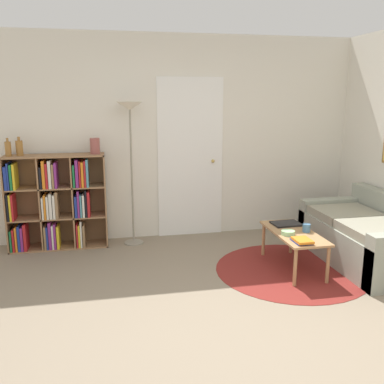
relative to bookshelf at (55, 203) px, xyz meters
name	(u,v)px	position (x,y,z in m)	size (l,w,h in m)	color
ground_plane	(242,339)	(1.60, -2.45, -0.57)	(14.00, 14.00, 0.00)	gray
wall_back	(181,139)	(1.61, 0.21, 0.72)	(7.61, 0.11, 2.60)	silver
rug	(291,270)	(2.54, -1.27, -0.56)	(1.62, 1.62, 0.01)	maroon
bookshelf	(55,203)	(0.00, 0.00, 0.00)	(1.17, 0.34, 1.15)	#936B47
floor_lamp	(130,122)	(0.94, -0.05, 0.97)	(0.33, 0.33, 1.77)	gray
couch	(370,238)	(3.51, -1.21, -0.29)	(0.88, 1.58, 0.74)	gray
coffee_table	(294,236)	(2.58, -1.21, -0.21)	(0.43, 0.94, 0.41)	#AD7F51
laptop	(286,224)	(2.61, -0.94, -0.15)	(0.32, 0.25, 0.02)	black
bowl	(288,233)	(2.48, -1.29, -0.14)	(0.14, 0.14, 0.04)	#9ED193
book_stack_on_table	(302,241)	(2.51, -1.55, -0.14)	(0.16, 0.22, 0.04)	navy
cup	(306,228)	(2.71, -1.24, -0.11)	(0.08, 0.08, 0.09)	teal
bottle_left	(8,149)	(-0.47, -0.02, 0.67)	(0.07, 0.07, 0.21)	olive
bottle_middle	(19,148)	(-0.35, 0.02, 0.67)	(0.08, 0.08, 0.22)	olive
vase_on_shelf	(95,146)	(0.51, 0.00, 0.68)	(0.12, 0.12, 0.19)	#934C47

